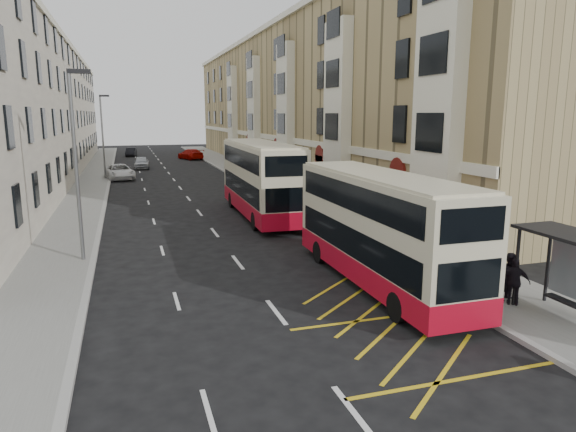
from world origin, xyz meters
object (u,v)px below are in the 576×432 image
object	(u,v)px
double_decker_front	(380,229)
car_dark	(131,152)
street_lamp_near	(76,156)
white_van	(120,172)
double_decker_rear	(261,179)
pedestrian_far	(515,282)
pedestrian_mid	(511,277)
street_lamp_far	(103,132)
car_red	(191,154)
car_silver	(142,163)

from	to	relation	value
double_decker_front	car_dark	distance (m)	66.03
street_lamp_near	white_van	distance (m)	30.25
double_decker_rear	white_van	xyz separation A→B (m)	(-8.56, 22.50, -1.62)
double_decker_rear	pedestrian_far	xyz separation A→B (m)	(4.05, -17.56, -1.41)
pedestrian_mid	white_van	xyz separation A→B (m)	(-12.81, 39.64, -0.23)
pedestrian_far	car_dark	distance (m)	70.00
street_lamp_near	double_decker_rear	bearing A→B (deg)	37.16
street_lamp_far	pedestrian_mid	world-z (taller)	street_lamp_far
street_lamp_far	pedestrian_far	distance (m)	42.60
street_lamp_near	double_decker_rear	world-z (taller)	street_lamp_near
pedestrian_mid	car_red	bearing A→B (deg)	77.13
street_lamp_near	pedestrian_far	distance (m)	17.58
street_lamp_far	double_decker_rear	xyz separation A→B (m)	(9.86, -22.53, -2.28)
street_lamp_far	double_decker_rear	world-z (taller)	street_lamp_far
car_silver	white_van	bearing A→B (deg)	-100.45
street_lamp_far	white_van	bearing A→B (deg)	-1.17
car_silver	car_dark	xyz separation A→B (m)	(-0.92, 19.36, -0.07)
pedestrian_mid	car_red	distance (m)	60.37
street_lamp_near	car_silver	distance (m)	40.03
white_van	car_dark	bearing A→B (deg)	78.71
white_van	car_red	size ratio (longest dim) A/B	1.04
street_lamp_far	pedestrian_mid	distance (m)	42.26
white_van	car_silver	size ratio (longest dim) A/B	1.26
double_decker_front	white_van	world-z (taller)	double_decker_front
double_decker_rear	car_red	xyz separation A→B (m)	(0.90, 43.14, -1.61)
pedestrian_mid	double_decker_rear	bearing A→B (deg)	87.87
car_dark	white_van	bearing A→B (deg)	-86.41
double_decker_rear	pedestrian_mid	bearing A→B (deg)	-74.77
double_decker_front	car_silver	world-z (taller)	double_decker_front
car_red	car_silver	bearing A→B (deg)	38.51
street_lamp_far	double_decker_rear	bearing A→B (deg)	-66.36
street_lamp_near	pedestrian_far	bearing A→B (deg)	-35.95
double_decker_rear	car_red	bearing A→B (deg)	90.12
street_lamp_near	pedestrian_far	size ratio (longest dim) A/B	5.03
car_dark	street_lamp_near	bearing A→B (deg)	-86.19
street_lamp_far	car_dark	xyz separation A→B (m)	(2.79, 29.02, -3.99)
street_lamp_far	double_decker_rear	distance (m)	24.70
street_lamp_near	double_decker_front	xyz separation A→B (m)	(10.80, -6.51, -2.49)
pedestrian_far	white_van	xyz separation A→B (m)	(-12.61, 40.06, -0.21)
double_decker_front	car_red	distance (m)	57.14
street_lamp_near	double_decker_front	world-z (taller)	street_lamp_near
pedestrian_mid	car_dark	xyz separation A→B (m)	(-11.32, 68.68, -0.32)
street_lamp_near	car_silver	world-z (taller)	street_lamp_near
pedestrian_mid	street_lamp_near	bearing A→B (deg)	129.54
street_lamp_far	white_van	world-z (taller)	street_lamp_far
double_decker_front	pedestrian_far	distance (m)	4.89
white_van	car_dark	distance (m)	29.08
street_lamp_far	pedestrian_mid	size ratio (longest dim) A/B	4.89
pedestrian_far	car_dark	xyz separation A→B (m)	(-11.13, 69.11, -0.30)
car_dark	street_lamp_far	bearing A→B (deg)	-88.97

